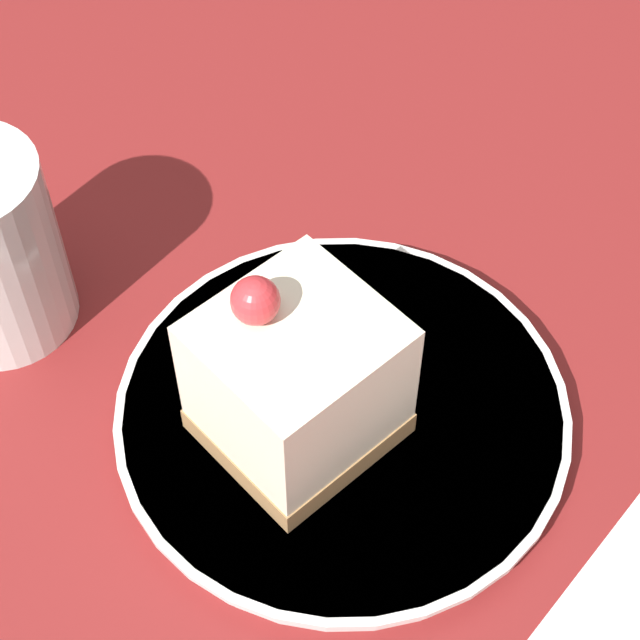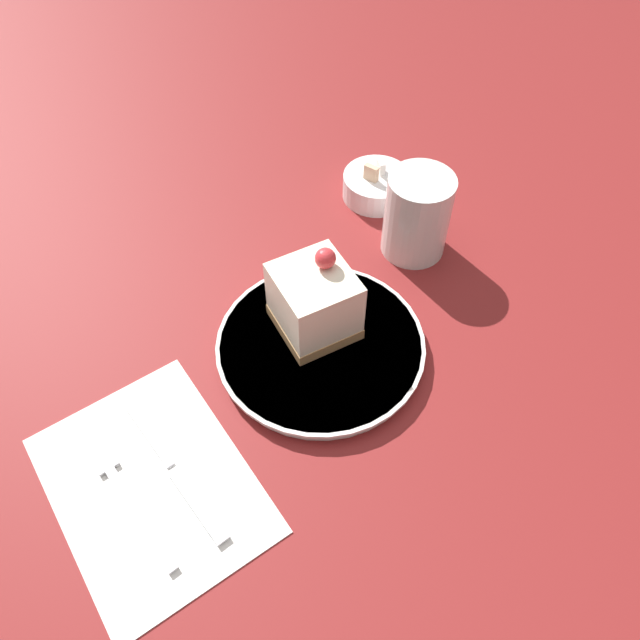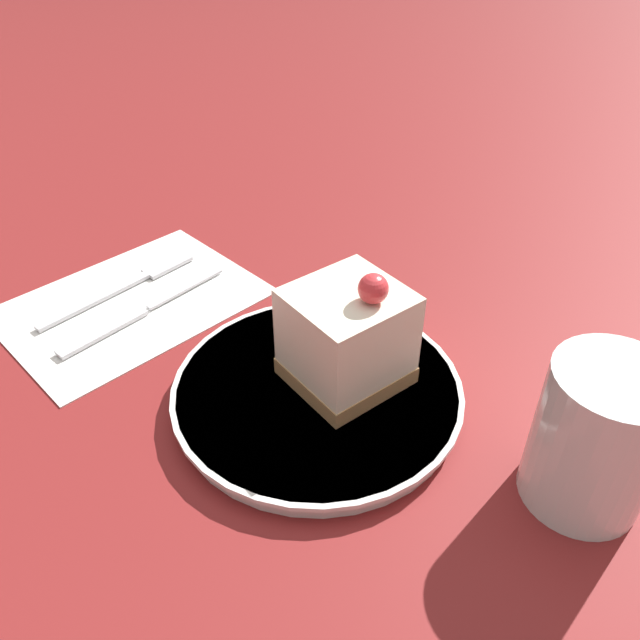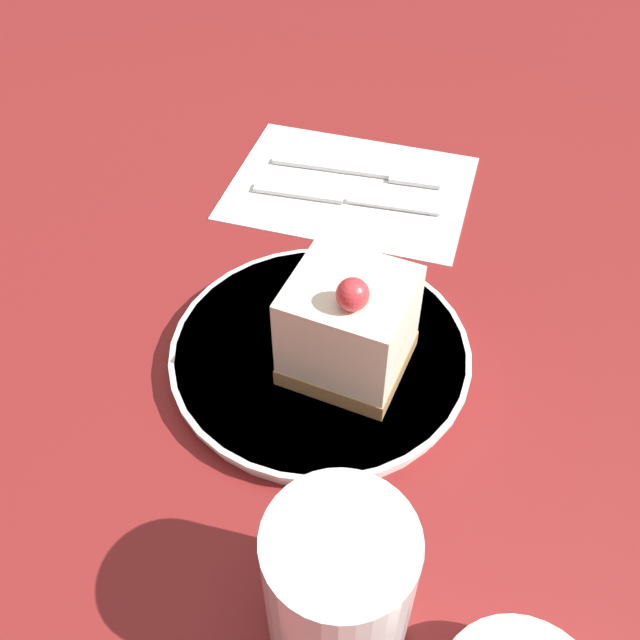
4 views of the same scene
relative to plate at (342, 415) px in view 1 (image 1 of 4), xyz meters
The scene contains 3 objects.
ground_plane 0.04m from the plate, 39.70° to the left, with size 4.00×4.00×0.00m, color maroon.
plate is the anchor object (origin of this frame).
cake_slice 0.06m from the plate, 64.16° to the left, with size 0.10×0.10×0.11m.
Camera 1 is at (-0.21, 0.22, 0.49)m, focal length 60.00 mm.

